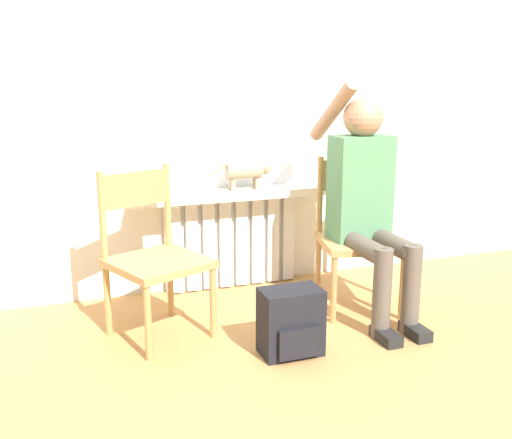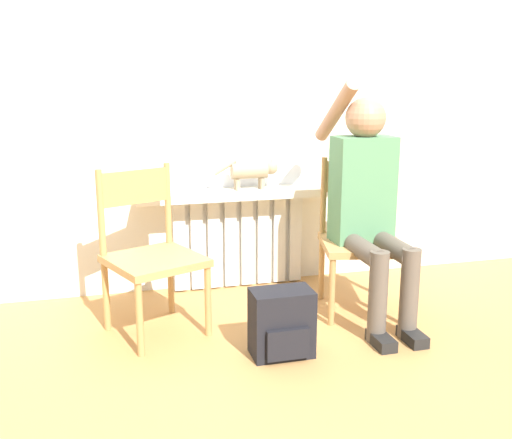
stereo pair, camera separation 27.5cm
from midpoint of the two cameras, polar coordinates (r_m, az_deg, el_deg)
The scene contains 10 objects.
ground_plane at distance 3.01m, azimuth 1.80°, elevation -13.42°, with size 12.00×12.00×0.00m, color #B27F47.
wall_with_window at distance 3.85m, azimuth -4.93°, elevation 13.36°, with size 7.00×0.06×2.70m.
radiator at distance 3.92m, azimuth -4.33°, elevation -2.11°, with size 0.88×0.08×0.61m.
windowsill at distance 3.78m, azimuth -4.14°, elevation 2.43°, with size 1.30×0.23×0.05m.
window_glass at distance 3.81m, azimuth -4.77°, elevation 12.27°, with size 1.25×0.01×1.24m.
chair_left at distance 3.22m, azimuth -12.17°, elevation -3.25°, with size 0.59×0.59×0.89m.
chair_right at distance 3.57m, azimuth 7.52°, elevation -1.36°, with size 0.54×0.54×0.89m.
person at distance 3.42m, azimuth 8.34°, elevation 2.13°, with size 0.36×0.98×1.35m.
cat at distance 3.77m, azimuth -2.80°, elevation 4.68°, with size 0.42×0.10×0.20m.
backpack at distance 3.01m, azimuth 0.72°, elevation -9.85°, with size 0.30×0.22×0.34m.
Camera 1 is at (-1.12, -2.45, 1.37)m, focal length 42.00 mm.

